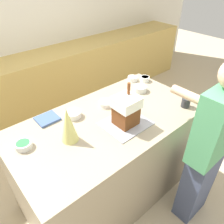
{
  "coord_description": "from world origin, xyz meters",
  "views": [
    {
      "loc": [
        -0.94,
        -1.11,
        2.03
      ],
      "look_at": [
        0.03,
        0.0,
        0.99
      ],
      "focal_mm": 35.0,
      "sensor_mm": 36.0,
      "label": 1
    }
  ],
  "objects_px": {
    "mug": "(186,102)",
    "candy_bowl_front_corner": "(73,114)",
    "candy_bowl_far_left": "(23,145)",
    "cookbook": "(47,119)",
    "candy_bowl_beside_tree": "(140,88)",
    "candy_bowl_near_tray_left": "(106,103)",
    "baking_tray": "(126,123)",
    "candy_bowl_far_right": "(133,78)",
    "candy_bowl_near_tray_right": "(145,79)",
    "person": "(208,150)",
    "candy_bowl_behind_tray": "(125,103)",
    "gingerbread_house": "(126,110)",
    "decorative_tree": "(68,125)"
  },
  "relations": [
    {
      "from": "candy_bowl_near_tray_left",
      "to": "candy_bowl_behind_tray",
      "type": "xyz_separation_m",
      "value": [
        0.13,
        -0.11,
        -0.0
      ]
    },
    {
      "from": "candy_bowl_near_tray_left",
      "to": "cookbook",
      "type": "distance_m",
      "value": 0.53
    },
    {
      "from": "candy_bowl_near_tray_left",
      "to": "candy_bowl_near_tray_right",
      "type": "height_order",
      "value": "candy_bowl_near_tray_right"
    },
    {
      "from": "candy_bowl_far_right",
      "to": "candy_bowl_far_left",
      "type": "xyz_separation_m",
      "value": [
        -1.32,
        -0.22,
        -0.0
      ]
    },
    {
      "from": "candy_bowl_beside_tree",
      "to": "candy_bowl_near_tray_left",
      "type": "distance_m",
      "value": 0.43
    },
    {
      "from": "candy_bowl_near_tray_left",
      "to": "candy_bowl_far_right",
      "type": "distance_m",
      "value": 0.57
    },
    {
      "from": "candy_bowl_near_tray_left",
      "to": "candy_bowl_near_tray_right",
      "type": "xyz_separation_m",
      "value": [
        0.63,
        0.09,
        0.0
      ]
    },
    {
      "from": "candy_bowl_near_tray_left",
      "to": "candy_bowl_far_right",
      "type": "relative_size",
      "value": 1.21
    },
    {
      "from": "mug",
      "to": "candy_bowl_front_corner",
      "type": "bearing_deg",
      "value": 147.85
    },
    {
      "from": "gingerbread_house",
      "to": "candy_bowl_near_tray_right",
      "type": "height_order",
      "value": "gingerbread_house"
    },
    {
      "from": "candy_bowl_near_tray_right",
      "to": "candy_bowl_behind_tray",
      "type": "xyz_separation_m",
      "value": [
        -0.5,
        -0.2,
        -0.01
      ]
    },
    {
      "from": "decorative_tree",
      "to": "candy_bowl_far_left",
      "type": "height_order",
      "value": "decorative_tree"
    },
    {
      "from": "gingerbread_house",
      "to": "decorative_tree",
      "type": "distance_m",
      "value": 0.46
    },
    {
      "from": "candy_bowl_far_left",
      "to": "cookbook",
      "type": "distance_m",
      "value": 0.34
    },
    {
      "from": "candy_bowl_front_corner",
      "to": "candy_bowl_far_right",
      "type": "bearing_deg",
      "value": 9.39
    },
    {
      "from": "candy_bowl_front_corner",
      "to": "candy_bowl_near_tray_left",
      "type": "bearing_deg",
      "value": -8.53
    },
    {
      "from": "candy_bowl_near_tray_left",
      "to": "cookbook",
      "type": "xyz_separation_m",
      "value": [
        -0.51,
        0.15,
        -0.01
      ]
    },
    {
      "from": "candy_bowl_beside_tree",
      "to": "mug",
      "type": "distance_m",
      "value": 0.47
    },
    {
      "from": "baking_tray",
      "to": "candy_bowl_near_tray_left",
      "type": "height_order",
      "value": "candy_bowl_near_tray_left"
    },
    {
      "from": "candy_bowl_near_tray_left",
      "to": "candy_bowl_far_right",
      "type": "height_order",
      "value": "candy_bowl_far_right"
    },
    {
      "from": "candy_bowl_near_tray_right",
      "to": "person",
      "type": "xyz_separation_m",
      "value": [
        -0.31,
        -0.95,
        -0.16
      ]
    },
    {
      "from": "candy_bowl_far_right",
      "to": "mug",
      "type": "xyz_separation_m",
      "value": [
        -0.01,
        -0.67,
        0.02
      ]
    },
    {
      "from": "candy_bowl_beside_tree",
      "to": "candy_bowl_front_corner",
      "type": "height_order",
      "value": "candy_bowl_beside_tree"
    },
    {
      "from": "candy_bowl_far_right",
      "to": "candy_bowl_far_left",
      "type": "bearing_deg",
      "value": -170.49
    },
    {
      "from": "candy_bowl_near_tray_left",
      "to": "baking_tray",
      "type": "bearing_deg",
      "value": -99.83
    },
    {
      "from": "candy_bowl_far_left",
      "to": "mug",
      "type": "relative_size",
      "value": 1.36
    },
    {
      "from": "mug",
      "to": "gingerbread_house",
      "type": "bearing_deg",
      "value": 163.61
    },
    {
      "from": "candy_bowl_front_corner",
      "to": "mug",
      "type": "distance_m",
      "value": 1.0
    },
    {
      "from": "candy_bowl_beside_tree",
      "to": "person",
      "type": "height_order",
      "value": "person"
    },
    {
      "from": "cookbook",
      "to": "mug",
      "type": "bearing_deg",
      "value": -31.68
    },
    {
      "from": "cookbook",
      "to": "candy_bowl_near_tray_right",
      "type": "bearing_deg",
      "value": -3.13
    },
    {
      "from": "candy_bowl_beside_tree",
      "to": "candy_bowl_front_corner",
      "type": "bearing_deg",
      "value": 174.51
    },
    {
      "from": "candy_bowl_behind_tray",
      "to": "baking_tray",
      "type": "bearing_deg",
      "value": -132.21
    },
    {
      "from": "gingerbread_house",
      "to": "candy_bowl_far_right",
      "type": "height_order",
      "value": "gingerbread_house"
    },
    {
      "from": "decorative_tree",
      "to": "candy_bowl_near_tray_right",
      "type": "relative_size",
      "value": 2.88
    },
    {
      "from": "candy_bowl_beside_tree",
      "to": "gingerbread_house",
      "type": "bearing_deg",
      "value": -148.95
    },
    {
      "from": "candy_bowl_behind_tray",
      "to": "cookbook",
      "type": "bearing_deg",
      "value": 157.56
    },
    {
      "from": "candy_bowl_beside_tree",
      "to": "candy_bowl_near_tray_right",
      "type": "relative_size",
      "value": 1.36
    },
    {
      "from": "gingerbread_house",
      "to": "candy_bowl_beside_tree",
      "type": "distance_m",
      "value": 0.57
    },
    {
      "from": "candy_bowl_far_left",
      "to": "candy_bowl_far_right",
      "type": "bearing_deg",
      "value": 9.51
    },
    {
      "from": "cookbook",
      "to": "candy_bowl_behind_tray",
      "type": "bearing_deg",
      "value": -22.44
    },
    {
      "from": "candy_bowl_near_tray_right",
      "to": "person",
      "type": "distance_m",
      "value": 1.02
    },
    {
      "from": "gingerbread_house",
      "to": "mug",
      "type": "xyz_separation_m",
      "value": [
        0.58,
        -0.17,
        -0.09
      ]
    },
    {
      "from": "candy_bowl_near_tray_right",
      "to": "mug",
      "type": "xyz_separation_m",
      "value": [
        -0.1,
        -0.58,
        0.01
      ]
    },
    {
      "from": "decorative_tree",
      "to": "candy_bowl_behind_tray",
      "type": "bearing_deg",
      "value": 6.26
    },
    {
      "from": "candy_bowl_near_tray_right",
      "to": "person",
      "type": "relative_size",
      "value": 0.06
    },
    {
      "from": "decorative_tree",
      "to": "candy_bowl_near_tray_left",
      "type": "relative_size",
      "value": 2.2
    },
    {
      "from": "candy_bowl_front_corner",
      "to": "candy_bowl_far_right",
      "type": "relative_size",
      "value": 1.26
    },
    {
      "from": "candy_bowl_beside_tree",
      "to": "cookbook",
      "type": "xyz_separation_m",
      "value": [
        -0.93,
        0.18,
        -0.02
      ]
    },
    {
      "from": "candy_bowl_far_right",
      "to": "mug",
      "type": "bearing_deg",
      "value": -90.46
    }
  ]
}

